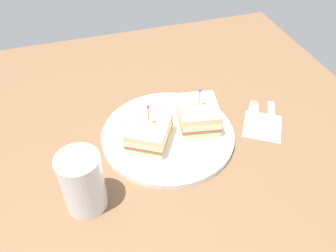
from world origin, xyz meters
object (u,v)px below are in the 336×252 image
(plate, at_px, (168,135))
(fork, at_px, (253,113))
(knife, at_px, (272,117))
(sandwich_half_front, at_px, (149,133))
(sandwich_half_back, at_px, (198,115))
(drink_glass, at_px, (83,184))
(napkin, at_px, (262,126))

(plate, bearing_deg, fork, 3.94)
(fork, relative_size, knife, 0.95)
(sandwich_half_front, height_order, fork, sandwich_half_front)
(sandwich_half_back, height_order, knife, sandwich_half_back)
(drink_glass, bearing_deg, fork, 18.23)
(sandwich_half_back, bearing_deg, drink_glass, -154.21)
(drink_glass, height_order, knife, drink_glass)
(plate, height_order, drink_glass, drink_glass)
(drink_glass, xyz_separation_m, knife, (0.44, 0.11, -0.05))
(sandwich_half_front, height_order, sandwich_half_back, same)
(fork, height_order, knife, same)
(sandwich_half_back, distance_m, drink_glass, 0.29)
(plate, height_order, knife, plate)
(drink_glass, relative_size, knife, 0.96)
(drink_glass, height_order, fork, drink_glass)
(napkin, xyz_separation_m, knife, (0.04, 0.02, 0.00))
(drink_glass, distance_m, knife, 0.45)
(plate, bearing_deg, drink_glass, -148.13)
(sandwich_half_back, distance_m, fork, 0.15)
(sandwich_half_front, bearing_deg, napkin, -4.15)
(sandwich_half_front, distance_m, knife, 0.29)
(sandwich_half_front, relative_size, drink_glass, 1.03)
(drink_glass, relative_size, napkin, 1.30)
(sandwich_half_back, relative_size, knife, 0.89)
(drink_glass, bearing_deg, napkin, 12.33)
(napkin, distance_m, knife, 0.04)
(plate, xyz_separation_m, knife, (0.25, -0.01, -0.00))
(plate, xyz_separation_m, drink_glass, (-0.19, -0.12, 0.05))
(napkin, bearing_deg, sandwich_half_front, 175.85)
(fork, distance_m, knife, 0.04)
(plate, distance_m, knife, 0.25)
(plate, relative_size, sandwich_half_front, 2.34)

